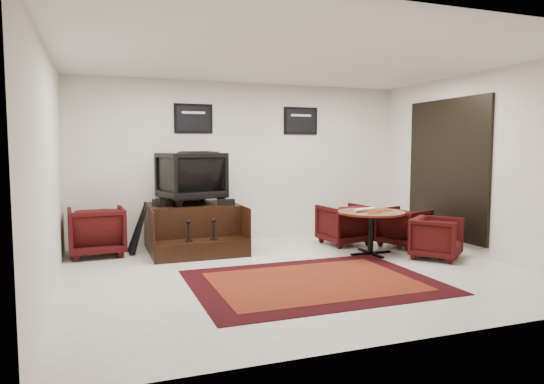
{
  "coord_description": "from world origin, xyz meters",
  "views": [
    {
      "loc": [
        -2.5,
        -5.84,
        1.63
      ],
      "look_at": [
        -0.04,
        0.9,
        0.99
      ],
      "focal_mm": 32.0,
      "sensor_mm": 36.0,
      "label": 1
    }
  ],
  "objects_px": {
    "table_chair_back": "(344,222)",
    "meeting_table": "(371,217)",
    "shine_chair": "(191,175)",
    "table_chair_corner": "(437,236)",
    "shine_podium": "(193,229)",
    "armchair_side": "(97,229)",
    "table_chair_window": "(404,225)"
  },
  "relations": [
    {
      "from": "armchair_side",
      "to": "table_chair_window",
      "type": "distance_m",
      "value": 4.94
    },
    {
      "from": "table_chair_corner",
      "to": "meeting_table",
      "type": "bearing_deg",
      "value": 101.24
    },
    {
      "from": "meeting_table",
      "to": "table_chair_window",
      "type": "xyz_separation_m",
      "value": [
        0.83,
        0.32,
        -0.22
      ]
    },
    {
      "from": "armchair_side",
      "to": "table_chair_corner",
      "type": "distance_m",
      "value": 5.13
    },
    {
      "from": "meeting_table",
      "to": "armchair_side",
      "type": "bearing_deg",
      "value": 161.33
    },
    {
      "from": "armchair_side",
      "to": "table_chair_window",
      "type": "bearing_deg",
      "value": 164.47
    },
    {
      "from": "table_chair_window",
      "to": "meeting_table",
      "type": "bearing_deg",
      "value": 88.55
    },
    {
      "from": "shine_chair",
      "to": "table_chair_corner",
      "type": "bearing_deg",
      "value": 136.16
    },
    {
      "from": "table_chair_back",
      "to": "meeting_table",
      "type": "bearing_deg",
      "value": 85.55
    },
    {
      "from": "meeting_table",
      "to": "table_chair_corner",
      "type": "height_order",
      "value": "table_chair_corner"
    },
    {
      "from": "armchair_side",
      "to": "meeting_table",
      "type": "bearing_deg",
      "value": 157.9
    },
    {
      "from": "shine_chair",
      "to": "table_chair_corner",
      "type": "distance_m",
      "value": 3.96
    },
    {
      "from": "shine_chair",
      "to": "table_chair_back",
      "type": "bearing_deg",
      "value": 155.22
    },
    {
      "from": "shine_podium",
      "to": "meeting_table",
      "type": "distance_m",
      "value": 2.84
    },
    {
      "from": "table_chair_window",
      "to": "armchair_side",
      "type": "bearing_deg",
      "value": 55.73
    },
    {
      "from": "table_chair_window",
      "to": "table_chair_corner",
      "type": "distance_m",
      "value": 0.94
    },
    {
      "from": "table_chair_back",
      "to": "table_chair_window",
      "type": "bearing_deg",
      "value": 142.39
    },
    {
      "from": "shine_podium",
      "to": "table_chair_corner",
      "type": "height_order",
      "value": "shine_podium"
    },
    {
      "from": "armchair_side",
      "to": "meeting_table",
      "type": "relative_size",
      "value": 0.81
    },
    {
      "from": "shine_podium",
      "to": "table_chair_window",
      "type": "distance_m",
      "value": 3.5
    },
    {
      "from": "meeting_table",
      "to": "shine_podium",
      "type": "bearing_deg",
      "value": 153.1
    },
    {
      "from": "table_chair_back",
      "to": "table_chair_corner",
      "type": "distance_m",
      "value": 1.65
    },
    {
      "from": "shine_podium",
      "to": "shine_chair",
      "type": "height_order",
      "value": "shine_chair"
    },
    {
      "from": "armchair_side",
      "to": "table_chair_window",
      "type": "height_order",
      "value": "armchair_side"
    },
    {
      "from": "meeting_table",
      "to": "table_chair_back",
      "type": "height_order",
      "value": "table_chair_back"
    },
    {
      "from": "table_chair_corner",
      "to": "shine_podium",
      "type": "bearing_deg",
      "value": 110.63
    },
    {
      "from": "table_chair_window",
      "to": "table_chair_back",
      "type": "bearing_deg",
      "value": 35.42
    },
    {
      "from": "shine_podium",
      "to": "meeting_table",
      "type": "relative_size",
      "value": 1.44
    },
    {
      "from": "shine_chair",
      "to": "table_chair_window",
      "type": "bearing_deg",
      "value": 149.81
    },
    {
      "from": "shine_chair",
      "to": "armchair_side",
      "type": "height_order",
      "value": "shine_chair"
    },
    {
      "from": "shine_chair",
      "to": "meeting_table",
      "type": "height_order",
      "value": "shine_chair"
    },
    {
      "from": "shine_podium",
      "to": "table_chair_corner",
      "type": "relative_size",
      "value": 2.16
    }
  ]
}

